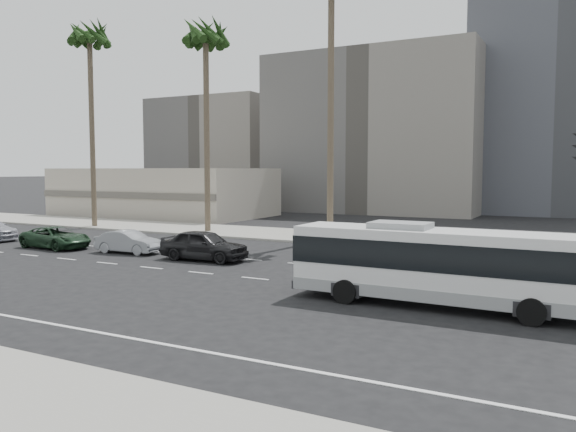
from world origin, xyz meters
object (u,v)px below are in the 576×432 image
Objects in this scene: city_bus at (436,263)px; car_c at (56,237)px; palm_far at (90,41)px; car_b at (128,242)px; car_a at (204,245)px; palm_mid at (206,41)px.

car_c is (-24.51, 4.29, -0.89)m from city_bus.
city_bus is at bearing -24.51° from palm_far.
car_c is at bearing -53.83° from palm_far.
city_bus reaches higher than car_b.
car_a is 0.29× the size of palm_far.
car_b is at bearing 166.61° from city_bus.
car_b is at bearing -81.04° from car_c.
city_bus is 37.85m from palm_far.
palm_far is (-32.06, 14.62, 13.83)m from city_bus.
palm_far is at bearing 59.42° from car_a.
palm_mid is (-21.31, 15.86, 12.98)m from city_bus.
palm_far reaches higher than city_bus.
car_b is 0.24× the size of palm_far.
palm_far is (-10.75, -1.24, 0.85)m from palm_mid.
city_bus is 29.57m from palm_mid.
city_bus is 2.12× the size of car_a.
palm_mid reaches higher than car_b.
palm_mid is at bearing 6.59° from palm_far.
car_b is 0.83× the size of car_c.
car_c is at bearing 91.64° from car_b.
car_a is at bearing -55.12° from palm_mid.
car_b is 0.25× the size of palm_mid.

